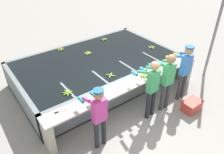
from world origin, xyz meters
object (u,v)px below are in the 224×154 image
object	(u,v)px
banana_bunch_ledge_0	(144,76)
worker_3	(185,68)
banana_bunch_floating_0	(88,53)
banana_bunch_floating_4	(61,49)
crate	(192,106)
banana_bunch_floating_2	(111,75)
banana_bunch_floating_5	(67,92)
worker_1	(152,85)
banana_bunch_floating_1	(104,39)
support_post_right	(215,32)
worker_2	(167,77)
worker_0	(99,113)
banana_bunch_floating_3	(152,47)
knife_0	(60,111)

from	to	relation	value
banana_bunch_ledge_0	worker_3	bearing A→B (deg)	-27.73
banana_bunch_floating_0	banana_bunch_floating_4	distance (m)	1.01
crate	banana_bunch_floating_2	bearing A→B (deg)	131.80
banana_bunch_floating_2	banana_bunch_floating_5	xyz separation A→B (m)	(-1.35, 0.00, -0.00)
worker_1	banana_bunch_floating_0	bearing A→B (deg)	94.65
banana_bunch_floating_1	support_post_right	size ratio (longest dim) A/B	0.09
worker_2	banana_bunch_floating_5	xyz separation A→B (m)	(-2.34, 1.19, -0.16)
worker_0	worker_2	size ratio (longest dim) A/B	0.94
banana_bunch_floating_2	crate	world-z (taller)	banana_bunch_floating_2
banana_bunch_floating_5	worker_0	bearing A→B (deg)	-82.84
banana_bunch_floating_1	banana_bunch_floating_2	xyz separation A→B (m)	(-1.32, -2.19, 0.00)
banana_bunch_floating_4	banana_bunch_floating_2	bearing A→B (deg)	-80.85
banana_bunch_floating_3	banana_bunch_ledge_0	xyz separation A→B (m)	(-1.55, -1.23, 0.00)
banana_bunch_floating_1	banana_bunch_floating_2	world-z (taller)	same
worker_0	worker_1	world-z (taller)	worker_1
worker_2	support_post_right	world-z (taller)	support_post_right
worker_3	banana_bunch_floating_4	xyz separation A→B (m)	(-2.14, 3.54, -0.18)
banana_bunch_floating_4	banana_bunch_ledge_0	size ratio (longest dim) A/B	1.01
worker_2	crate	bearing A→B (deg)	-44.28
banana_bunch_floating_3	crate	distance (m)	2.57
worker_1	crate	bearing A→B (deg)	-27.24
worker_1	crate	size ratio (longest dim) A/B	3.12
banana_bunch_floating_1	banana_bunch_floating_2	size ratio (longest dim) A/B	1.14
banana_bunch_floating_2	knife_0	distance (m)	1.89
banana_bunch_floating_0	banana_bunch_floating_2	bearing A→B (deg)	-97.60
worker_2	banana_bunch_floating_1	distance (m)	3.40
worker_2	knife_0	size ratio (longest dim) A/B	4.96
worker_0	crate	distance (m)	2.93
banana_bunch_floating_5	knife_0	bearing A→B (deg)	-131.49
banana_bunch_floating_0	support_post_right	xyz separation A→B (m)	(3.37, -2.41, 0.71)
knife_0	banana_bunch_floating_1	bearing A→B (deg)	40.88
worker_2	banana_bunch_floating_3	world-z (taller)	worker_2
banana_bunch_floating_5	crate	distance (m)	3.47
banana_bunch_floating_4	banana_bunch_floating_1	bearing A→B (deg)	-6.71
banana_bunch_floating_1	banana_bunch_floating_3	bearing A→B (deg)	-58.85
banana_bunch_floating_1	support_post_right	world-z (taller)	support_post_right
worker_1	support_post_right	distance (m)	3.21
banana_bunch_floating_5	crate	world-z (taller)	banana_bunch_floating_5
worker_0	banana_bunch_floating_2	size ratio (longest dim) A/B	6.70
banana_bunch_floating_1	banana_bunch_floating_4	distance (m)	1.71
worker_0	banana_bunch_floating_2	world-z (taller)	worker_0
crate	worker_3	bearing A→B (deg)	71.60
worker_1	banana_bunch_floating_4	bearing A→B (deg)	102.96
support_post_right	banana_bunch_floating_3	bearing A→B (deg)	132.01
banana_bunch_floating_5	support_post_right	world-z (taller)	support_post_right
banana_bunch_floating_2	worker_2	bearing A→B (deg)	-50.23
worker_0	crate	bearing A→B (deg)	-11.47
crate	worker_0	bearing A→B (deg)	168.53
banana_bunch_floating_0	banana_bunch_floating_2	xyz separation A→B (m)	(-0.21, -1.57, 0.00)
worker_1	banana_bunch_floating_3	distance (m)	2.56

